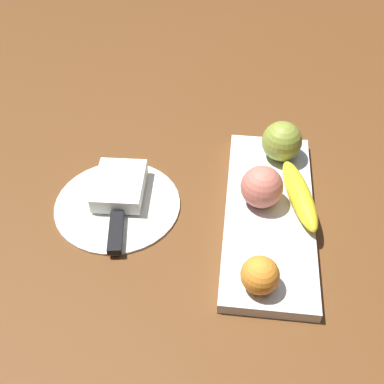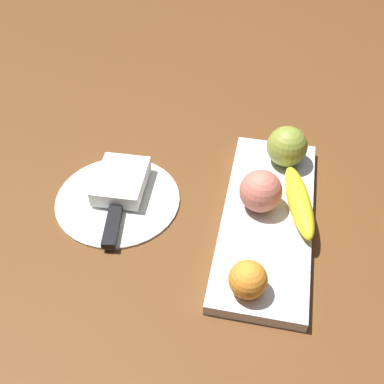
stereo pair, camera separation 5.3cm
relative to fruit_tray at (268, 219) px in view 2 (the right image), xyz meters
name	(u,v)px [view 2 (the right image)]	position (x,y,z in m)	size (l,w,h in m)	color
ground_plane	(261,202)	(0.05, 0.02, -0.01)	(2.40, 2.40, 0.00)	brown
fruit_tray	(268,219)	(0.00, 0.00, 0.00)	(0.41, 0.16, 0.02)	silver
apple	(288,147)	(0.15, -0.02, 0.05)	(0.08, 0.08, 0.08)	olive
banana	(301,201)	(0.03, -0.05, 0.03)	(0.17, 0.04, 0.04)	yellow
orange_near_apple	(250,280)	(-0.16, 0.02, 0.04)	(0.06, 0.06, 0.06)	orange
peach	(262,191)	(0.02, 0.02, 0.05)	(0.08, 0.08, 0.08)	#D67360
dinner_plate	(119,199)	(0.00, 0.28, -0.01)	(0.23, 0.23, 0.01)	white
folded_napkin	(123,181)	(0.03, 0.28, 0.01)	(0.12, 0.09, 0.03)	white
knife	(115,221)	(-0.06, 0.27, 0.00)	(0.18, 0.05, 0.01)	silver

